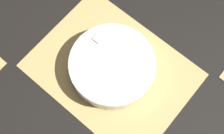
{
  "coord_description": "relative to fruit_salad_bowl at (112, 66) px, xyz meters",
  "views": [
    {
      "loc": [
        0.21,
        -0.25,
        0.97
      ],
      "look_at": [
        0.0,
        0.0,
        0.03
      ],
      "focal_mm": 50.0,
      "sensor_mm": 36.0,
      "label": 1
    }
  ],
  "objects": [
    {
      "name": "ground_plane",
      "position": [
        0.0,
        0.0,
        -0.04
      ],
      "size": [
        6.0,
        6.0,
        0.0
      ],
      "primitive_type": "plane",
      "color": "black"
    },
    {
      "name": "bamboo_mat_center",
      "position": [
        0.0,
        0.0,
        -0.04
      ],
      "size": [
        0.5,
        0.38,
        0.01
      ],
      "color": "tan",
      "rests_on": "ground_plane"
    },
    {
      "name": "fruit_salad_bowl",
      "position": [
        0.0,
        0.0,
        0.0
      ],
      "size": [
        0.28,
        0.28,
        0.07
      ],
      "color": "silver",
      "rests_on": "bamboo_mat_center"
    }
  ]
}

